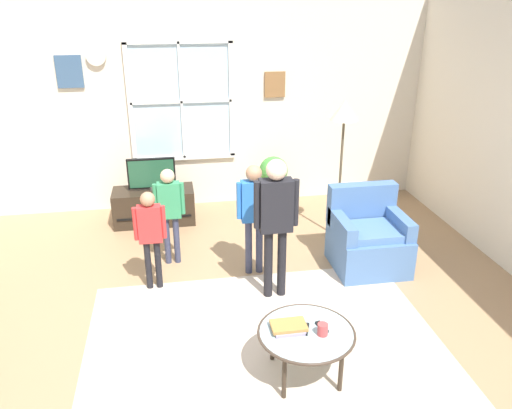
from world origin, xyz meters
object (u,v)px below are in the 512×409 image
at_px(remote_near_cup, 322,327).
at_px(person_blue_shirt, 254,207).
at_px(television, 152,174).
at_px(person_red_shirt, 150,229).
at_px(coffee_table, 306,334).
at_px(remote_near_books, 306,329).
at_px(armchair, 368,239).
at_px(book_stack, 289,327).
at_px(person_black_shirt, 276,214).
at_px(floor_lamp, 344,125).
at_px(person_green_shirt, 169,206).
at_px(tv_stand, 154,206).
at_px(potted_plant_by_window, 273,179).
at_px(cup, 323,329).

height_order(remote_near_cup, person_blue_shirt, person_blue_shirt).
distance_m(television, person_red_shirt, 1.65).
xyz_separation_m(coffee_table, remote_near_books, (0.00, 0.02, 0.04)).
xyz_separation_m(armchair, person_red_shirt, (-2.30, -0.07, 0.33)).
distance_m(coffee_table, book_stack, 0.15).
bearing_deg(person_black_shirt, floor_lamp, 48.92).
xyz_separation_m(television, remote_near_books, (1.20, -3.15, -0.26)).
bearing_deg(person_blue_shirt, coffee_table, -85.59).
distance_m(person_blue_shirt, person_green_shirt, 0.94).
bearing_deg(person_red_shirt, person_blue_shirt, 7.46).
relative_size(tv_stand, television, 1.72).
bearing_deg(floor_lamp, person_green_shirt, -170.58).
xyz_separation_m(tv_stand, person_blue_shirt, (1.07, -1.51, 0.53)).
relative_size(television, potted_plant_by_window, 0.80).
bearing_deg(person_blue_shirt, remote_near_books, -85.52).
distance_m(tv_stand, coffee_table, 3.39).
bearing_deg(floor_lamp, book_stack, -116.73).
xyz_separation_m(book_stack, person_red_shirt, (-1.06, 1.47, 0.22)).
height_order(coffee_table, person_red_shirt, person_red_shirt).
bearing_deg(coffee_table, armchair, 54.82).
distance_m(coffee_table, cup, 0.14).
distance_m(armchair, cup, 1.93).
relative_size(television, person_red_shirt, 0.57).
distance_m(armchair, person_red_shirt, 2.33).
xyz_separation_m(cup, person_blue_shirt, (-0.24, 1.71, 0.31)).
relative_size(person_black_shirt, potted_plant_by_window, 1.88).
relative_size(television, remote_near_books, 4.31).
bearing_deg(person_blue_shirt, book_stack, -90.03).
xyz_separation_m(person_blue_shirt, potted_plant_by_window, (0.56, 1.69, -0.32)).
bearing_deg(armchair, person_green_shirt, 168.43).
bearing_deg(remote_near_books, person_blue_shirt, 94.48).
bearing_deg(potted_plant_by_window, cup, -95.34).
bearing_deg(book_stack, tv_stand, 108.94).
bearing_deg(cup, potted_plant_by_window, 84.66).
relative_size(armchair, potted_plant_by_window, 1.15).
bearing_deg(floor_lamp, person_black_shirt, -131.08).
distance_m(remote_near_books, potted_plant_by_window, 3.35).
distance_m(person_blue_shirt, person_red_shirt, 1.07).
height_order(tv_stand, person_blue_shirt, person_blue_shirt).
bearing_deg(remote_near_books, coffee_table, -91.18).
bearing_deg(cup, remote_near_cup, 76.63).
bearing_deg(floor_lamp, cup, -110.93).
distance_m(armchair, remote_near_books, 1.93).
distance_m(potted_plant_by_window, floor_lamp, 1.51).
bearing_deg(person_green_shirt, coffee_table, -63.93).
relative_size(coffee_table, potted_plant_by_window, 1.00).
bearing_deg(person_red_shirt, armchair, 1.76).
xyz_separation_m(television, coffee_table, (1.20, -3.17, -0.29)).
height_order(book_stack, potted_plant_by_window, potted_plant_by_window).
bearing_deg(person_green_shirt, television, 100.40).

